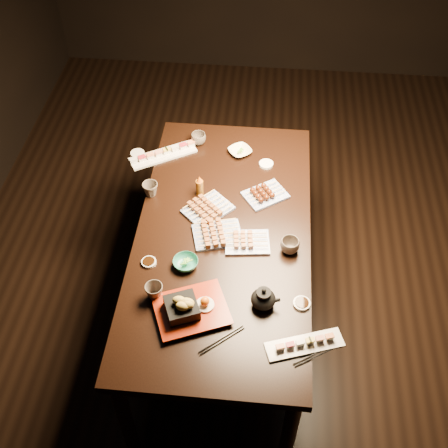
{
  "coord_description": "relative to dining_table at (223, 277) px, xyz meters",
  "views": [
    {
      "loc": [
        -0.05,
        -2.21,
        2.92
      ],
      "look_at": [
        -0.23,
        -0.25,
        0.77
      ],
      "focal_mm": 45.0,
      "sensor_mm": 36.0,
      "label": 1
    }
  ],
  "objects": [
    {
      "name": "edamame_bowl_cream",
      "position": [
        0.04,
        0.64,
        0.39
      ],
      "size": [
        0.18,
        0.18,
        0.03
      ],
      "primitive_type": "imported",
      "rotation": [
        0.0,
        0.0,
        0.67
      ],
      "color": "#EDE4C2",
      "rests_on": "dining_table"
    },
    {
      "name": "tempura_tray",
      "position": [
        -0.1,
        -0.49,
        0.43
      ],
      "size": [
        0.4,
        0.37,
        0.12
      ],
      "primitive_type": null,
      "rotation": [
        0.0,
        0.0,
        0.4
      ],
      "color": "black",
      "rests_on": "dining_table"
    },
    {
      "name": "yakitori_plate_center",
      "position": [
        -0.03,
        -0.02,
        0.41
      ],
      "size": [
        0.28,
        0.24,
        0.06
      ],
      "primitive_type": null,
      "rotation": [
        0.0,
        0.0,
        0.27
      ],
      "color": "#828EB6",
      "rests_on": "dining_table"
    },
    {
      "name": "teacup_far_right",
      "position": [
        -0.22,
        0.71,
        0.41
      ],
      "size": [
        0.09,
        0.09,
        0.07
      ],
      "primitive_type": "imported",
      "rotation": [
        0.0,
        0.0,
        0.04
      ],
      "color": "#53493F",
      "rests_on": "dining_table"
    },
    {
      "name": "sauce_dish_west",
      "position": [
        -0.35,
        -0.23,
        0.38
      ],
      "size": [
        0.11,
        0.11,
        0.01
      ],
      "primitive_type": "cylinder",
      "rotation": [
        0.0,
        0.0,
        0.72
      ],
      "color": "white",
      "rests_on": "dining_table"
    },
    {
      "name": "chopsticks_near",
      "position": [
        0.05,
        -0.63,
        0.38
      ],
      "size": [
        0.2,
        0.17,
        0.01
      ],
      "primitive_type": null,
      "rotation": [
        0.0,
        0.0,
        0.71
      ],
      "color": "black",
      "rests_on": "dining_table"
    },
    {
      "name": "edamame_bowl_green",
      "position": [
        -0.16,
        -0.23,
        0.39
      ],
      "size": [
        0.16,
        0.16,
        0.04
      ],
      "primitive_type": "imported",
      "rotation": [
        0.0,
        0.0,
        0.37
      ],
      "color": "#2B836D",
      "rests_on": "dining_table"
    },
    {
      "name": "sauce_dish_east",
      "position": [
        0.2,
        0.55,
        0.38
      ],
      "size": [
        0.12,
        0.12,
        0.01
      ],
      "primitive_type": "cylinder",
      "rotation": [
        0.0,
        0.0,
        0.69
      ],
      "color": "white",
      "rests_on": "dining_table"
    },
    {
      "name": "teacup_mid_right",
      "position": [
        0.34,
        -0.08,
        0.41
      ],
      "size": [
        0.13,
        0.13,
        0.08
      ],
      "primitive_type": "imported",
      "rotation": [
        0.0,
        0.0,
        0.44
      ],
      "color": "#53493F",
      "rests_on": "dining_table"
    },
    {
      "name": "teapot",
      "position": [
        0.23,
        -0.42,
        0.43
      ],
      "size": [
        0.15,
        0.15,
        0.12
      ],
      "primitive_type": null,
      "rotation": [
        0.0,
        0.0,
        -0.13
      ],
      "color": "black",
      "rests_on": "dining_table"
    },
    {
      "name": "sushi_platter_far",
      "position": [
        -0.41,
        0.58,
        0.4
      ],
      "size": [
        0.4,
        0.3,
        0.05
      ],
      "primitive_type": null,
      "rotation": [
        0.0,
        0.0,
        3.68
      ],
      "color": "white",
      "rests_on": "dining_table"
    },
    {
      "name": "ground",
      "position": [
        0.23,
        0.3,
        -0.38
      ],
      "size": [
        5.0,
        5.0,
        0.0
      ],
      "primitive_type": "plane",
      "color": "black",
      "rests_on": "ground"
    },
    {
      "name": "chopsticks_se",
      "position": [
        0.47,
        -0.66,
        0.38
      ],
      "size": [
        0.21,
        0.14,
        0.01
      ],
      "primitive_type": null,
      "rotation": [
        0.0,
        0.0,
        0.55
      ],
      "color": "black",
      "rests_on": "dining_table"
    },
    {
      "name": "condiment_bottle",
      "position": [
        -0.16,
        0.28,
        0.44
      ],
      "size": [
        0.06,
        0.06,
        0.13
      ],
      "primitive_type": "cylinder",
      "rotation": [
        0.0,
        0.0,
        0.66
      ],
      "color": "brown",
      "rests_on": "dining_table"
    },
    {
      "name": "yakitori_plate_right",
      "position": [
        0.13,
        -0.05,
        0.4
      ],
      "size": [
        0.24,
        0.19,
        0.06
      ],
      "primitive_type": null,
      "rotation": [
        0.0,
        0.0,
        0.11
      ],
      "color": "#828EB6",
      "rests_on": "dining_table"
    },
    {
      "name": "sauce_dish_se",
      "position": [
        0.4,
        -0.4,
        0.38
      ],
      "size": [
        0.1,
        0.1,
        0.01
      ],
      "primitive_type": "cylinder",
      "rotation": [
        0.0,
        0.0,
        0.33
      ],
      "color": "white",
      "rests_on": "dining_table"
    },
    {
      "name": "teacup_near_left",
      "position": [
        -0.28,
        -0.42,
        0.41
      ],
      "size": [
        0.12,
        0.12,
        0.08
      ],
      "primitive_type": "imported",
      "rotation": [
        0.0,
        0.0,
        0.73
      ],
      "color": "#53493F",
      "rests_on": "dining_table"
    },
    {
      "name": "sauce_dish_nw",
      "position": [
        -0.56,
        0.58,
        0.38
      ],
      "size": [
        0.1,
        0.1,
        0.01
      ],
      "primitive_type": "cylinder",
      "rotation": [
        0.0,
        0.0,
        0.23
      ],
      "color": "white",
      "rests_on": "dining_table"
    },
    {
      "name": "sushi_platter_near",
      "position": [
        0.42,
        -0.62,
        0.4
      ],
      "size": [
        0.36,
        0.2,
        0.04
      ],
      "primitive_type": null,
      "rotation": [
        0.0,
        0.0,
        0.33
      ],
      "color": "white",
      "rests_on": "dining_table"
    },
    {
      "name": "yakitori_plate_left",
      "position": [
        -0.1,
        0.16,
        0.41
      ],
      "size": [
        0.3,
        0.3,
        0.06
      ],
      "primitive_type": null,
      "rotation": [
        0.0,
        0.0,
        0.8
      ],
      "color": "#828EB6",
      "rests_on": "dining_table"
    },
    {
      "name": "tsukune_plate",
      "position": [
        0.2,
        0.3,
        0.4
      ],
      "size": [
        0.28,
        0.26,
        0.06
      ],
      "primitive_type": null,
      "rotation": [
        0.0,
        0.0,
        0.61
      ],
      "color": "#828EB6",
      "rests_on": "dining_table"
    },
    {
      "name": "teacup_far_left",
      "position": [
        -0.42,
        0.25,
        0.41
      ],
      "size": [
        0.09,
        0.09,
        0.08
      ],
      "primitive_type": "imported",
      "rotation": [
        0.0,
        0.0,
        -0.04
      ],
      "color": "#53493F",
      "rests_on": "dining_table"
    },
    {
      "name": "dining_table",
      "position": [
        0.0,
        0.0,
        0.0
      ],
      "size": [
        1.39,
        1.98,
        0.75
      ],
      "primitive_type": "cube",
      "rotation": [
        0.0,
        0.0,
        0.3
      ],
      "color": "black",
      "rests_on": "ground"
    }
  ]
}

